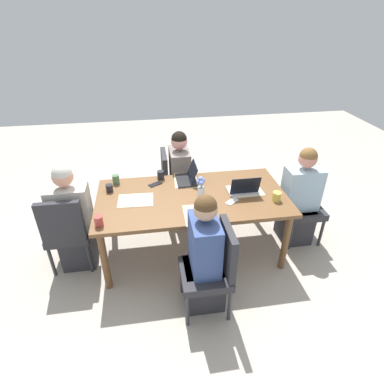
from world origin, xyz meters
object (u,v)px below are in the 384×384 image
Objects in this scene: chair_head_left_left_mid at (301,200)px; coffee_mug_near_right at (161,175)px; coffee_mug_near_left at (277,196)px; phone_silver at (232,202)px; laptop_head_left_left_mid at (243,189)px; chair_near_left_far at (174,181)px; chair_far_left_near at (214,266)px; flower_vase at (201,187)px; chair_head_right_right_near at (67,229)px; person_near_left_far at (180,181)px; phone_black at (155,184)px; coffee_mug_centre_right at (99,221)px; dining_table at (192,202)px; person_far_left_near at (204,260)px; person_head_left_left_mid at (299,202)px; coffee_mug_centre_left at (109,188)px; coffee_mug_far_left at (116,179)px; laptop_near_left_far at (188,178)px; person_head_right_right_near at (73,223)px.

coffee_mug_near_right is at bearing -11.38° from chair_head_left_left_mid.
coffee_mug_near_left reaches higher than phone_silver.
chair_near_left_far is at bearing -50.49° from laptop_head_left_left_mid.
chair_far_left_near is 3.48× the size of flower_vase.
laptop_head_left_left_mid reaches higher than chair_near_left_far.
chair_near_left_far is 9.21× the size of coffee_mug_near_left.
chair_head_right_right_near is at bearing -0.15° from flower_vase.
phone_black is (0.33, 0.43, 0.22)m from person_near_left_far.
coffee_mug_centre_right is at bearing 14.06° from laptop_head_left_left_mid.
laptop_head_left_left_mid is (-0.55, 0.01, 0.12)m from dining_table.
chair_head_left_left_mid is 1.68m from coffee_mug_near_right.
phone_black is at bearing -39.51° from dining_table.
person_far_left_near is 1.33× the size of chair_near_left_far.
chair_far_left_near is at bearing 36.10° from chair_head_left_left_mid.
person_head_left_left_mid is 4.62× the size of flower_vase.
chair_far_left_near is (-0.07, 0.80, -0.17)m from dining_table.
chair_head_right_right_near is at bearing 33.63° from coffee_mug_centre_left.
phone_silver is (-1.31, -0.21, -0.05)m from coffee_mug_centre_right.
coffee_mug_far_left is at bearing -64.80° from phone_silver.
phone_silver is at bearing 160.39° from flower_vase.
person_far_left_near is at bearing 152.56° from chair_head_right_right_near.
flower_vase reaches higher than chair_head_right_right_near.
chair_near_left_far is 0.10m from person_near_left_far.
laptop_near_left_far is (0.06, -1.14, 0.29)m from chair_far_left_near.
coffee_mug_centre_left is at bearing -5.34° from person_head_left_left_mid.
chair_near_left_far reaches higher than coffee_mug_near_right.
flower_vase is at bearing 102.95° from chair_near_left_far.
person_head_right_right_near is 3.73× the size of laptop_near_left_far.
chair_near_left_far is 1.09m from laptop_head_left_left_mid.
person_head_left_left_mid is 1.32m from laptop_near_left_far.
person_head_right_right_near is at bearing 2.17° from chair_head_left_left_mid.
person_head_left_left_mid is 14.73× the size of coffee_mug_centre_left.
person_far_left_near reaches higher than chair_near_left_far.
phone_black is (-0.88, -0.30, 0.22)m from person_head_right_right_near.
coffee_mug_centre_left is (1.42, -0.25, -0.00)m from laptop_head_left_left_mid.
chair_near_left_far is (0.12, -0.80, -0.17)m from dining_table.
chair_head_right_right_near reaches higher than phone_silver.
person_far_left_near is 1.14m from phone_black.
flower_vase reaches higher than chair_head_left_left_mid.
coffee_mug_near_right is at bearing -156.06° from person_head_right_right_near.
chair_far_left_near is 6.00× the size of phone_black.
chair_head_left_left_mid is 11.10× the size of coffee_mug_centre_left.
phone_silver is (-0.69, 0.61, -0.05)m from coffee_mug_near_right.
chair_far_left_near is 1.55m from person_near_left_far.
phone_silver is at bearing 44.50° from laptop_head_left_left_mid.
coffee_mug_centre_right reaches higher than coffee_mug_centre_left.
chair_head_right_right_near is at bearing -38.87° from coffee_mug_centre_right.
chair_head_left_left_mid is 0.75× the size of person_head_right_right_near.
coffee_mug_near_left is 1.78m from coffee_mug_centre_left.
chair_head_right_right_near is 2.19m from coffee_mug_near_left.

